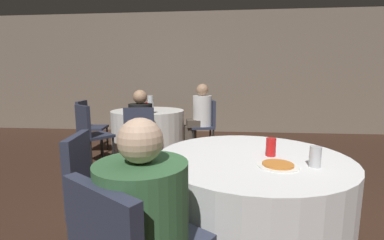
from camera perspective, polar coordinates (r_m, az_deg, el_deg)
wall_back at (r=6.20m, az=8.96°, el=10.26°), size 16.00×0.06×2.80m
table_near at (r=1.93m, az=12.72°, el=-18.05°), size 1.28×1.28×0.73m
table_far at (r=4.48m, az=-9.67°, el=-2.49°), size 1.23×1.23×0.73m
chair_near_west at (r=1.85m, az=-21.06°, el=-13.95°), size 0.47×0.46×0.89m
chair_far_west at (r=4.72m, az=-22.14°, el=-0.36°), size 0.44×0.44×0.89m
chair_far_south at (r=3.45m, az=-11.42°, el=-3.05°), size 0.46×0.46×0.89m
chair_far_southwest at (r=3.94m, az=-21.80°, el=-2.04°), size 0.56×0.56×0.89m
chair_far_east at (r=4.48m, az=3.47°, el=-0.18°), size 0.47×0.46×0.89m
person_black_shirt at (r=3.61m, az=-11.08°, el=-2.17°), size 0.35×0.49×1.11m
person_white_shirt at (r=4.45m, az=1.42°, el=0.55°), size 0.50×0.36×1.17m
pizza_plate_near at (r=1.62m, az=18.56°, el=-9.47°), size 0.24×0.24×0.02m
soda_can_silver at (r=1.68m, az=25.69°, el=-7.36°), size 0.07×0.07×0.12m
soda_can_red at (r=1.81m, az=17.12°, el=-5.76°), size 0.07×0.07×0.12m
bottle_far at (r=3.98m, az=-9.20°, el=3.41°), size 0.09×0.09×0.28m
cup_far at (r=4.94m, az=-9.91°, el=3.38°), size 0.07×0.07×0.10m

